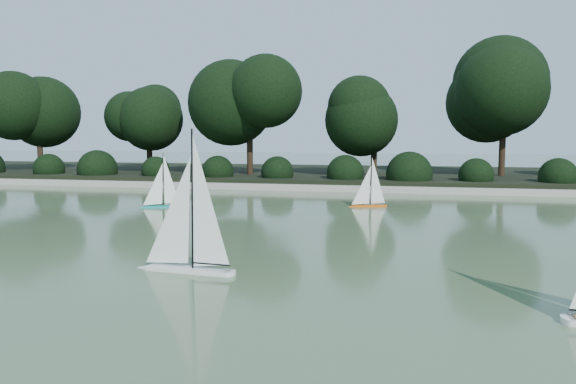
{
  "coord_description": "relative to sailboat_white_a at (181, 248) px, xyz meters",
  "views": [
    {
      "loc": [
        2.12,
        -6.82,
        1.65
      ],
      "look_at": [
        0.2,
        2.03,
        0.7
      ],
      "focal_mm": 35.0,
      "sensor_mm": 36.0,
      "label": 1
    }
  ],
  "objects": [
    {
      "name": "pond_coping",
      "position": [
        0.53,
        9.64,
        -0.19
      ],
      "size": [
        40.0,
        0.35,
        0.18
      ],
      "primitive_type": "cube",
      "color": "gray",
      "rests_on": "ground"
    },
    {
      "name": "sailboat_teal",
      "position": [
        -2.81,
        5.37,
        -0.08
      ],
      "size": [
        0.91,
        0.52,
        1.3
      ],
      "color": "teal",
      "rests_on": "ground"
    },
    {
      "name": "sailboat_white_a",
      "position": [
        0.0,
        0.0,
        0.0
      ],
      "size": [
        1.33,
        0.35,
        1.81
      ],
      "color": "silver",
      "rests_on": "ground"
    },
    {
      "name": "shrub_hedge",
      "position": [
        0.53,
        10.54,
        0.17
      ],
      "size": [
        29.1,
        1.1,
        1.1
      ],
      "color": "black",
      "rests_on": "ground"
    },
    {
      "name": "sailboat_orange",
      "position": [
        1.72,
        6.45,
        -0.09
      ],
      "size": [
        0.9,
        0.4,
        1.24
      ],
      "color": "#DB5E0E",
      "rests_on": "ground"
    },
    {
      "name": "tree_line",
      "position": [
        1.76,
        12.08,
        2.36
      ],
      "size": [
        26.31,
        3.93,
        4.39
      ],
      "color": "black",
      "rests_on": "ground"
    },
    {
      "name": "ground",
      "position": [
        0.53,
        0.64,
        -0.28
      ],
      "size": [
        80.0,
        80.0,
        0.0
      ],
      "primitive_type": "plane",
      "color": "#3A5030",
      "rests_on": "ground"
    },
    {
      "name": "far_bank",
      "position": [
        0.53,
        13.64,
        -0.13
      ],
      "size": [
        40.0,
        8.0,
        0.3
      ],
      "primitive_type": "cube",
      "color": "black",
      "rests_on": "ground"
    }
  ]
}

